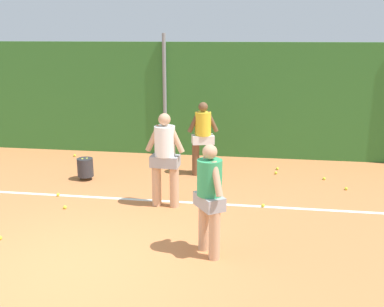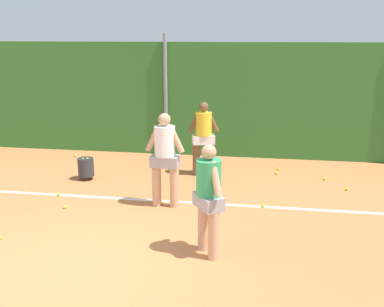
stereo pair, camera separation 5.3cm
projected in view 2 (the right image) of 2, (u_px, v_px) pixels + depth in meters
name	position (u px, v px, depth m)	size (l,w,h in m)	color
ground_plane	(116.00, 215.00, 8.29)	(31.30, 31.30, 0.00)	#C67542
hedge_fence_backdrop	(167.00, 99.00, 12.25)	(20.34, 0.25, 3.03)	#33702D
fence_post_center	(166.00, 96.00, 12.06)	(0.10, 0.10, 3.25)	gray
court_baseline_paint	(129.00, 199.00, 9.11)	(14.87, 0.10, 0.01)	white
player_foreground_near	(209.00, 194.00, 6.60)	(0.53, 0.61, 1.71)	tan
player_midcourt	(165.00, 155.00, 8.49)	(0.76, 0.39, 1.82)	tan
player_backcourt_far	(204.00, 135.00, 10.44)	(0.71, 0.42, 1.73)	brown
ball_hopper	(86.00, 167.00, 10.27)	(0.36, 0.36, 0.51)	#2D2D33
tennis_ball_0	(76.00, 155.00, 12.27)	(0.07, 0.07, 0.07)	#CCDB33
tennis_ball_1	(278.00, 169.00, 11.04)	(0.07, 0.07, 0.07)	#CCDB33
tennis_ball_2	(325.00, 179.00, 10.28)	(0.07, 0.07, 0.07)	#CCDB33
tennis_ball_4	(347.00, 189.00, 9.61)	(0.07, 0.07, 0.07)	#CCDB33
tennis_ball_5	(263.00, 206.00, 8.67)	(0.07, 0.07, 0.07)	#CCDB33
tennis_ball_6	(0.00, 237.00, 7.33)	(0.07, 0.07, 0.07)	#CCDB33
tennis_ball_7	(65.00, 207.00, 8.61)	(0.07, 0.07, 0.07)	#CCDB33
tennis_ball_8	(58.00, 194.00, 9.28)	(0.07, 0.07, 0.07)	#CCDB33
tennis_ball_9	(277.00, 173.00, 10.70)	(0.07, 0.07, 0.07)	#CCDB33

